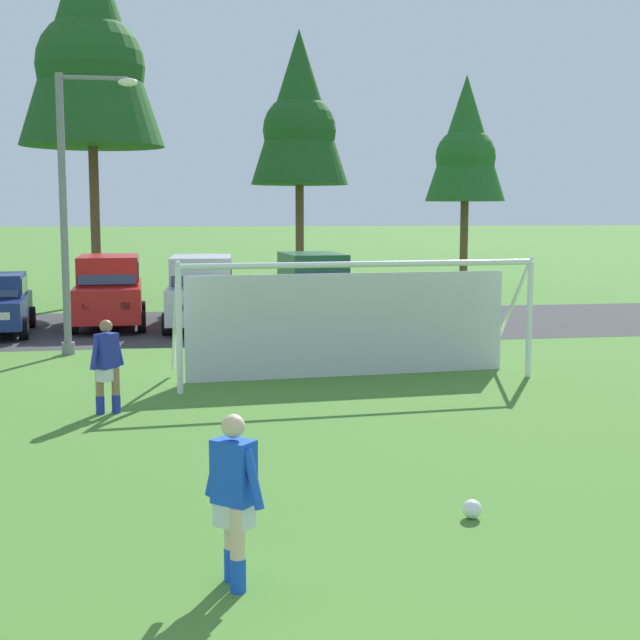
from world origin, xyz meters
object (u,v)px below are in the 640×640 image
object	(u,v)px
player_winger_left	(234,501)
parked_car_slot_left	(109,290)
player_midfield_center	(107,367)
soccer_ball	(472,509)
parked_car_slot_center_left	(202,291)
street_lamp	(72,211)
soccer_goal	(352,317)
parked_car_slot_center	(313,286)

from	to	relation	value
player_winger_left	parked_car_slot_left	distance (m)	19.54
parked_car_slot_left	player_midfield_center	bearing A→B (deg)	-86.13
player_winger_left	parked_car_slot_left	bearing A→B (deg)	97.35
soccer_ball	parked_car_slot_center_left	distance (m)	17.42
parked_car_slot_left	soccer_ball	bearing A→B (deg)	-73.60
player_midfield_center	parked_car_slot_center_left	world-z (taller)	parked_car_slot_center_left
player_midfield_center	player_winger_left	distance (m)	7.65
parked_car_slot_left	street_lamp	world-z (taller)	street_lamp
soccer_goal	street_lamp	size ratio (longest dim) A/B	1.12
soccer_ball	parked_car_slot_left	bearing A→B (deg)	106.40
soccer_ball	parked_car_slot_center	size ratio (longest dim) A/B	0.05
player_midfield_center	street_lamp	xyz separation A→B (m)	(-1.25, 6.72, 2.68)
soccer_ball	parked_car_slot_center	world-z (taller)	parked_car_slot_center
soccer_goal	player_winger_left	bearing A→B (deg)	-107.34
player_midfield_center	parked_car_slot_center_left	bearing A→B (deg)	80.02
soccer_goal	parked_car_slot_center	xyz separation A→B (m)	(0.72, 9.86, -0.18)
player_winger_left	parked_car_slot_center	size ratio (longest dim) A/B	0.35
parked_car_slot_center	soccer_goal	bearing A→B (deg)	-94.16
player_midfield_center	parked_car_slot_left	distance (m)	11.94
soccer_ball	parked_car_slot_center_left	world-z (taller)	parked_car_slot_center_left
parked_car_slot_center	street_lamp	xyz separation A→B (m)	(-6.80, -5.73, 2.39)
soccer_goal	parked_car_slot_left	world-z (taller)	soccer_goal
player_midfield_center	parked_car_slot_center_left	size ratio (longest dim) A/B	0.35
soccer_ball	street_lamp	distance (m)	14.43
parked_car_slot_center_left	soccer_goal	bearing A→B (deg)	-71.42
player_midfield_center	player_winger_left	xyz separation A→B (m)	(1.69, -7.46, 0.00)
soccer_ball	player_midfield_center	distance (m)	7.59
soccer_ball	player_midfield_center	size ratio (longest dim) A/B	0.13
player_winger_left	parked_car_slot_left	xyz separation A→B (m)	(-2.50, 19.38, 0.29)
soccer_ball	player_midfield_center	bearing A→B (deg)	126.46
parked_car_slot_center_left	street_lamp	xyz separation A→B (m)	(-3.21, -4.41, 2.39)
parked_car_slot_center_left	parked_car_slot_left	bearing A→B (deg)	164.17
street_lamp	parked_car_slot_left	bearing A→B (deg)	85.06
soccer_ball	parked_car_slot_left	world-z (taller)	parked_car_slot_left
player_winger_left	soccer_goal	bearing A→B (deg)	72.66
parked_car_slot_left	street_lamp	xyz separation A→B (m)	(-0.45, -5.20, 2.39)
parked_car_slot_center_left	street_lamp	world-z (taller)	street_lamp
soccer_ball	parked_car_slot_left	size ratio (longest dim) A/B	0.05
soccer_goal	parked_car_slot_center_left	distance (m)	9.02
street_lamp	soccer_ball	bearing A→B (deg)	-65.82
soccer_goal	player_midfield_center	size ratio (longest dim) A/B	4.60
soccer_ball	player_winger_left	xyz separation A→B (m)	(-2.79, -1.39, 0.71)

